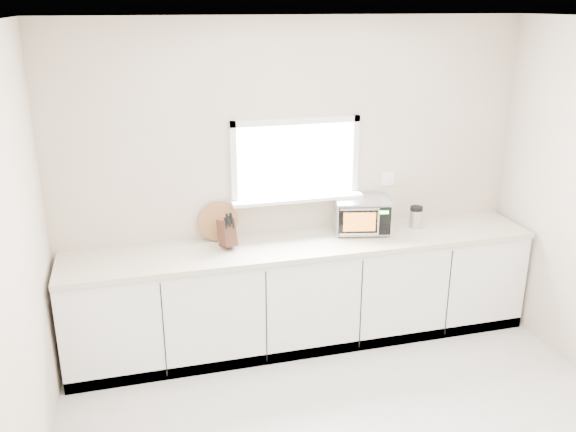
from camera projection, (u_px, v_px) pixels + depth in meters
name	position (u px, v px, depth m)	size (l,w,h in m)	color
back_wall	(295.00, 181.00, 5.15)	(4.00, 0.17, 2.70)	beige
cabinets	(304.00, 294.00, 5.18)	(3.92, 0.60, 0.88)	white
countertop	(305.00, 245.00, 5.02)	(3.92, 0.64, 0.04)	beige
microwave	(361.00, 214.00, 5.21)	(0.52, 0.45, 0.29)	black
knife_block	(227.00, 232.00, 4.87)	(0.15, 0.23, 0.31)	#442218
cutting_board	(218.00, 221.00, 5.02)	(0.33, 0.33, 0.02)	#96643A
coffee_grinder	(416.00, 217.00, 5.32)	(0.14, 0.14, 0.20)	#B5B7BC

